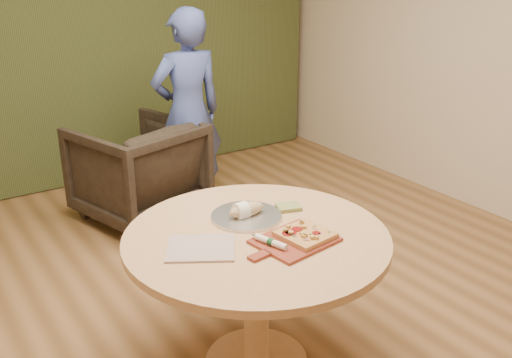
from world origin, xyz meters
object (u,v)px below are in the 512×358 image
at_px(bread_roll, 245,210).
at_px(armchair, 138,166).
at_px(pedestal_table, 256,260).
at_px(person_standing, 188,113).
at_px(serving_tray, 246,216).
at_px(flatbread_pizza, 305,234).
at_px(cutlery_roll, 271,242).
at_px(pizza_paddle, 293,241).

bearing_deg(bread_roll, armchair, 84.41).
distance_m(pedestal_table, person_standing, 2.08).
bearing_deg(bread_roll, pedestal_table, -105.60).
bearing_deg(bread_roll, serving_tray, 0.00).
distance_m(flatbread_pizza, serving_tray, 0.36).
relative_size(pedestal_table, person_standing, 0.77).
distance_m(armchair, person_standing, 0.57).
relative_size(cutlery_roll, serving_tray, 0.55).
height_order(bread_roll, person_standing, person_standing).
bearing_deg(armchair, cutlery_roll, 67.27).
distance_m(cutlery_roll, armchair, 2.22).
bearing_deg(pizza_paddle, bread_roll, 88.91).
distance_m(pedestal_table, cutlery_roll, 0.23).
bearing_deg(armchair, pedestal_table, 67.44).
bearing_deg(pedestal_table, flatbread_pizza, -48.25).
bearing_deg(person_standing, armchair, -6.47).
height_order(pizza_paddle, flatbread_pizza, flatbread_pizza).
height_order(cutlery_roll, person_standing, person_standing).
xyz_separation_m(pedestal_table, person_standing, (0.66, 1.96, 0.21)).
xyz_separation_m(flatbread_pizza, person_standing, (0.50, 2.14, 0.04)).
bearing_deg(pedestal_table, pizza_paddle, -61.77).
xyz_separation_m(pizza_paddle, bread_roll, (-0.04, 0.35, 0.04)).
distance_m(serving_tray, bread_roll, 0.04).
xyz_separation_m(pizza_paddle, flatbread_pizza, (0.06, -0.00, 0.02)).
xyz_separation_m(serving_tray, bread_roll, (-0.01, 0.00, 0.04)).
bearing_deg(cutlery_roll, pizza_paddle, -24.68).
relative_size(bread_roll, armchair, 0.22).
xyz_separation_m(pedestal_table, armchair, (0.23, 2.03, -0.18)).
xyz_separation_m(bread_roll, person_standing, (0.61, 1.79, 0.02)).
height_order(pedestal_table, serving_tray, serving_tray).
bearing_deg(person_standing, cutlery_roll, 74.32).
xyz_separation_m(flatbread_pizza, armchair, (0.08, 2.20, -0.34)).
xyz_separation_m(cutlery_roll, serving_tray, (0.08, 0.33, -0.02)).
bearing_deg(serving_tray, person_standing, 71.50).
bearing_deg(pedestal_table, person_standing, 71.53).
relative_size(pizza_paddle, person_standing, 0.28).
xyz_separation_m(bread_roll, armchair, (0.18, 1.85, -0.36)).
relative_size(pizza_paddle, bread_roll, 2.40).
relative_size(armchair, person_standing, 0.53).
relative_size(pizza_paddle, armchair, 0.53).
distance_m(serving_tray, armchair, 1.89).
xyz_separation_m(pedestal_table, serving_tray, (0.06, 0.18, 0.15)).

